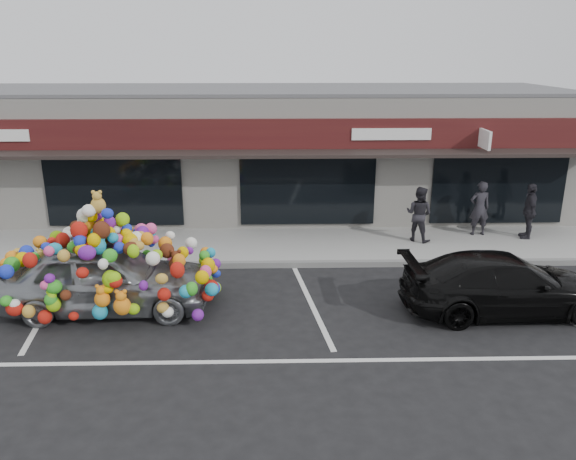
{
  "coord_description": "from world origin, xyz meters",
  "views": [
    {
      "loc": [
        1.99,
        -11.55,
        5.56
      ],
      "look_at": [
        2.29,
        1.4,
        1.4
      ],
      "focal_mm": 35.0,
      "sensor_mm": 36.0,
      "label": 1
    }
  ],
  "objects_px": {
    "toy_car": "(105,269)",
    "pedestrian_b": "(419,214)",
    "black_sedan": "(505,284)",
    "pedestrian_a": "(479,208)",
    "pedestrian_c": "(529,211)"
  },
  "relations": [
    {
      "from": "black_sedan",
      "to": "pedestrian_a",
      "type": "bearing_deg",
      "value": -15.15
    },
    {
      "from": "pedestrian_c",
      "to": "pedestrian_a",
      "type": "bearing_deg",
      "value": -90.22
    },
    {
      "from": "toy_car",
      "to": "black_sedan",
      "type": "bearing_deg",
      "value": -93.03
    },
    {
      "from": "black_sedan",
      "to": "pedestrian_b",
      "type": "distance_m",
      "value": 4.56
    },
    {
      "from": "pedestrian_a",
      "to": "pedestrian_c",
      "type": "bearing_deg",
      "value": 164.31
    },
    {
      "from": "toy_car",
      "to": "pedestrian_c",
      "type": "xyz_separation_m",
      "value": [
        11.33,
        4.35,
        0.03
      ]
    },
    {
      "from": "black_sedan",
      "to": "pedestrian_c",
      "type": "xyz_separation_m",
      "value": [
        2.54,
        4.66,
        0.33
      ]
    },
    {
      "from": "toy_car",
      "to": "pedestrian_a",
      "type": "xyz_separation_m",
      "value": [
        9.95,
        4.69,
        0.03
      ]
    },
    {
      "from": "black_sedan",
      "to": "pedestrian_a",
      "type": "relative_size",
      "value": 2.7
    },
    {
      "from": "black_sedan",
      "to": "pedestrian_c",
      "type": "distance_m",
      "value": 5.32
    },
    {
      "from": "toy_car",
      "to": "pedestrian_c",
      "type": "relative_size",
      "value": 2.92
    },
    {
      "from": "toy_car",
      "to": "pedestrian_b",
      "type": "height_order",
      "value": "toy_car"
    },
    {
      "from": "pedestrian_a",
      "to": "pedestrian_c",
      "type": "height_order",
      "value": "pedestrian_c"
    },
    {
      "from": "toy_car",
      "to": "pedestrian_b",
      "type": "distance_m",
      "value": 9.0
    },
    {
      "from": "pedestrian_b",
      "to": "pedestrian_c",
      "type": "xyz_separation_m",
      "value": [
        3.36,
        0.18,
        0.02
      ]
    }
  ]
}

